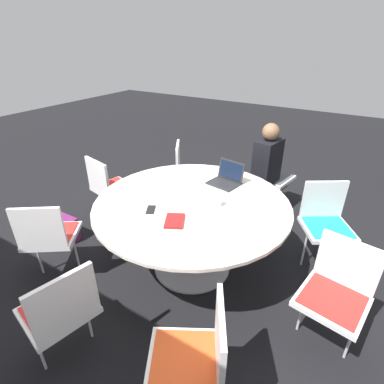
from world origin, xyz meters
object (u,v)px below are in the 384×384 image
chair_1 (188,169)px  chair_5 (196,356)px  chair_2 (109,185)px  chair_6 (337,289)px  cell_phone (151,210)px  laptop (227,178)px  chair_0 (270,171)px  coffee_cup (217,201)px  handbag (64,228)px  chair_3 (48,234)px  chair_4 (60,309)px  spiral_notebook (175,221)px  chair_7 (326,219)px  person_0 (268,164)px

chair_1 → chair_5: 2.61m
chair_1 → chair_2: size_ratio=1.00×
chair_6 → cell_phone: chair_6 is taller
chair_6 → laptop: 1.41m
chair_6 → laptop: size_ratio=2.55×
chair_1 → cell_phone: (-0.50, 1.39, 0.25)m
chair_0 → coffee_cup: 1.57m
cell_phone → handbag: (1.28, 0.04, -0.62)m
chair_6 → coffee_cup: bearing=-1.2°
chair_3 → chair_6: bearing=-19.4°
chair_5 → chair_1: bearing=3.7°
chair_1 → chair_3: bearing=-40.0°
chair_0 → chair_4: 2.91m
spiral_notebook → coffee_cup: coffee_cup is taller
chair_3 → spiral_notebook: chair_3 is taller
chair_7 → spiral_notebook: 1.53m
chair_1 → handbag: bearing=-59.6°
chair_6 → chair_0: bearing=-48.7°
cell_phone → coffee_cup: bearing=-141.7°
chair_5 → chair_2: bearing=27.3°
chair_3 → cell_phone: bearing=-3.3°
laptop → chair_4: bearing=-89.6°
chair_7 → cell_phone: (1.29, 1.07, 0.25)m
chair_2 → chair_6: bearing=4.1°
chair_5 → person_0: 2.49m
chair_5 → laptop: size_ratio=2.55×
chair_1 → chair_6: 2.38m
chair_2 → chair_4: (-1.06, 1.49, 0.00)m
chair_3 → cell_phone: 0.98m
chair_4 → chair_5: (-0.93, -0.18, 0.00)m
coffee_cup → cell_phone: bearing=38.3°
chair_6 → chair_7: size_ratio=1.00×
chair_4 → coffee_cup: 1.44m
spiral_notebook → handbag: spiral_notebook is taller
chair_4 → chair_7: same height
chair_0 → coffee_cup: coffee_cup is taller
laptop → coffee_cup: bearing=-64.1°
chair_6 → chair_7: (0.23, -0.91, 0.00)m
chair_3 → chair_5: (-1.73, 0.30, 0.00)m
chair_3 → handbag: size_ratio=2.38×
chair_4 → person_0: size_ratio=0.71×
laptop → chair_5: bearing=-59.1°
person_0 → handbag: (1.78, 1.69, -0.57)m
chair_0 → cell_phone: size_ratio=5.49×
chair_1 → chair_4: size_ratio=1.00×
chair_1 → laptop: size_ratio=2.55×
spiral_notebook → cell_phone: bearing=-9.2°
chair_2 → laptop: laptop is taller
chair_6 → cell_phone: size_ratio=5.49×
chair_4 → person_0: person_0 is taller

